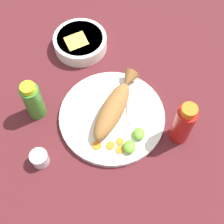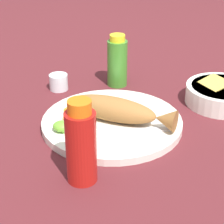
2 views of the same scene
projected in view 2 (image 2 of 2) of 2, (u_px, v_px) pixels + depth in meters
ground_plane at (112, 126)px, 0.99m from camera, size 4.00×4.00×0.00m
main_plate at (112, 123)px, 0.98m from camera, size 0.34×0.34×0.02m
fried_fish at (119, 110)px, 0.96m from camera, size 0.27×0.14×0.06m
fork_near at (148, 120)px, 0.97m from camera, size 0.19×0.02×0.00m
fork_far at (143, 129)px, 0.93m from camera, size 0.19×0.04×0.00m
carrot_slice_near at (69, 110)px, 1.02m from camera, size 0.03×0.03×0.00m
carrot_slice_mid at (68, 118)px, 0.98m from camera, size 0.03×0.03×0.00m
carrot_slice_far at (73, 124)px, 0.96m from camera, size 0.02×0.02×0.00m
carrot_slice_extra at (62, 124)px, 0.96m from camera, size 0.02×0.02×0.00m
lime_wedge_main at (62, 126)px, 0.93m from camera, size 0.04×0.04×0.02m
lime_wedge_side at (81, 133)px, 0.90m from camera, size 0.04×0.04×0.02m
hot_sauce_bottle_red at (81, 144)px, 0.76m from camera, size 0.06×0.06×0.17m
hot_sauce_bottle_green at (117, 62)px, 1.17m from camera, size 0.06×0.06×0.15m
salt_cup at (59, 83)px, 1.17m from camera, size 0.05×0.05×0.05m
guacamole_bowl at (222, 93)px, 1.08m from camera, size 0.19×0.19×0.06m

